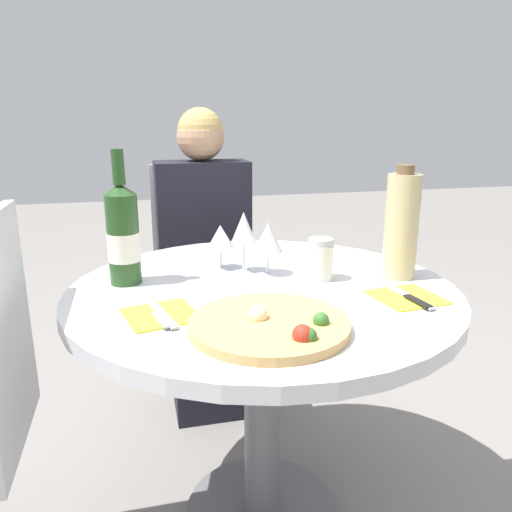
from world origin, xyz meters
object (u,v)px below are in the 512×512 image
Objects in this scene: pizza_large at (271,325)px; wine_bottle at (123,235)px; dining_table at (262,334)px; tall_carafe at (401,226)px; chair_behind_diner at (203,282)px; seated_diner at (207,275)px.

wine_bottle is (-0.29, 0.38, 0.12)m from pizza_large.
dining_table is 3.29× the size of tall_carafe.
chair_behind_diner is at bearing 89.55° from pizza_large.
seated_diner is 0.73m from wine_bottle.
seated_diner is at bearing 93.65° from dining_table.
tall_carafe is (0.43, 0.26, 0.13)m from pizza_large.
seated_diner is 3.86× the size of tall_carafe.
chair_behind_diner is 0.81× the size of seated_diner.
dining_table is 0.31m from pizza_large.
tall_carafe is at bearing 120.65° from seated_diner.
tall_carafe is (0.72, -0.12, 0.01)m from wine_bottle.
wine_bottle is 0.73m from tall_carafe.
chair_behind_diner is at bearing -90.00° from seated_diner.
wine_bottle is (-0.30, -0.59, 0.32)m from seated_diner.
tall_carafe is at bearing -1.71° from dining_table.
pizza_large is at bearing -149.09° from tall_carafe.
pizza_large is 1.10× the size of tall_carafe.
seated_diner is (-0.00, -0.14, 0.07)m from chair_behind_diner.
chair_behind_diner is at bearing 93.04° from dining_table.
seated_diner is 0.99m from pizza_large.
seated_diner reaches higher than dining_table.
wine_bottle is at bearing 170.14° from tall_carafe.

